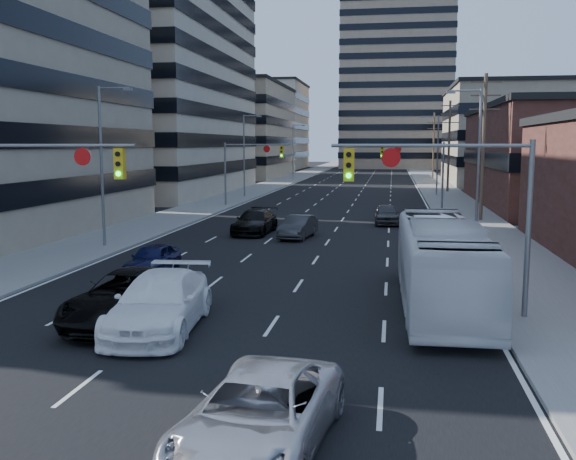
# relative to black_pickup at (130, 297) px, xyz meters

# --- Properties ---
(ground) EXTENTS (400.00, 400.00, 0.00)m
(ground) POSITION_rel_black_pickup_xyz_m (2.87, -5.70, -0.86)
(ground) COLOR black
(ground) RESTS_ON ground
(road_surface) EXTENTS (18.00, 300.00, 0.02)m
(road_surface) POSITION_rel_black_pickup_xyz_m (2.87, 124.30, -0.85)
(road_surface) COLOR black
(road_surface) RESTS_ON ground
(sidewalk_left) EXTENTS (5.00, 300.00, 0.15)m
(sidewalk_left) POSITION_rel_black_pickup_xyz_m (-8.63, 124.30, -0.78)
(sidewalk_left) COLOR slate
(sidewalk_left) RESTS_ON ground
(sidewalk_right) EXTENTS (5.00, 300.00, 0.15)m
(sidewalk_right) POSITION_rel_black_pickup_xyz_m (14.37, 124.30, -0.78)
(sidewalk_right) COLOR slate
(sidewalk_right) RESTS_ON ground
(office_left_mid) EXTENTS (26.00, 34.00, 28.00)m
(office_left_mid) POSITION_rel_black_pickup_xyz_m (-24.13, 54.30, 13.14)
(office_left_mid) COLOR #ADA089
(office_left_mid) RESTS_ON ground
(office_left_far) EXTENTS (20.00, 30.00, 16.00)m
(office_left_far) POSITION_rel_black_pickup_xyz_m (-21.13, 94.30, 7.14)
(office_left_far) COLOR gray
(office_left_far) RESTS_ON ground
(office_right_far) EXTENTS (22.00, 28.00, 14.00)m
(office_right_far) POSITION_rel_black_pickup_xyz_m (27.87, 82.30, 6.14)
(office_right_far) COLOR gray
(office_right_far) RESTS_ON ground
(apartment_tower) EXTENTS (26.00, 26.00, 58.00)m
(apartment_tower) POSITION_rel_black_pickup_xyz_m (8.87, 144.30, 28.14)
(apartment_tower) COLOR gray
(apartment_tower) RESTS_ON ground
(bg_block_left) EXTENTS (24.00, 24.00, 20.00)m
(bg_block_left) POSITION_rel_black_pickup_xyz_m (-25.13, 134.30, 9.14)
(bg_block_left) COLOR #ADA089
(bg_block_left) RESTS_ON ground
(bg_block_right) EXTENTS (22.00, 22.00, 12.00)m
(bg_block_right) POSITION_rel_black_pickup_xyz_m (34.87, 124.30, 5.14)
(bg_block_right) COLOR gray
(bg_block_right) RESTS_ON ground
(signal_near_left) EXTENTS (6.59, 0.33, 6.00)m
(signal_near_left) POSITION_rel_black_pickup_xyz_m (-4.59, 2.30, 3.47)
(signal_near_left) COLOR slate
(signal_near_left) RESTS_ON ground
(signal_near_right) EXTENTS (6.59, 0.33, 6.00)m
(signal_near_right) POSITION_rel_black_pickup_xyz_m (10.32, 2.30, 3.47)
(signal_near_right) COLOR slate
(signal_near_right) RESTS_ON ground
(signal_far_left) EXTENTS (6.09, 0.33, 6.00)m
(signal_far_left) POSITION_rel_black_pickup_xyz_m (-4.81, 39.30, 3.45)
(signal_far_left) COLOR slate
(signal_far_left) RESTS_ON ground
(signal_far_right) EXTENTS (6.09, 0.33, 6.00)m
(signal_far_right) POSITION_rel_black_pickup_xyz_m (10.55, 39.30, 3.45)
(signal_far_right) COLOR slate
(signal_far_right) RESTS_ON ground
(utility_pole_block) EXTENTS (2.20, 0.28, 11.00)m
(utility_pole_block) POSITION_rel_black_pickup_xyz_m (15.07, 30.30, 4.92)
(utility_pole_block) COLOR #4C3D2D
(utility_pole_block) RESTS_ON ground
(utility_pole_midblock) EXTENTS (2.20, 0.28, 11.00)m
(utility_pole_midblock) POSITION_rel_black_pickup_xyz_m (15.07, 60.30, 4.92)
(utility_pole_midblock) COLOR #4C3D2D
(utility_pole_midblock) RESTS_ON ground
(utility_pole_distant) EXTENTS (2.20, 0.28, 11.00)m
(utility_pole_distant) POSITION_rel_black_pickup_xyz_m (15.07, 90.30, 4.92)
(utility_pole_distant) COLOR #4C3D2D
(utility_pole_distant) RESTS_ON ground
(streetlight_left_near) EXTENTS (2.03, 0.22, 9.00)m
(streetlight_left_near) POSITION_rel_black_pickup_xyz_m (-7.47, 14.30, 4.20)
(streetlight_left_near) COLOR slate
(streetlight_left_near) RESTS_ON ground
(streetlight_left_mid) EXTENTS (2.03, 0.22, 9.00)m
(streetlight_left_mid) POSITION_rel_black_pickup_xyz_m (-7.47, 49.30, 4.20)
(streetlight_left_mid) COLOR slate
(streetlight_left_mid) RESTS_ON ground
(streetlight_left_far) EXTENTS (2.03, 0.22, 9.00)m
(streetlight_left_far) POSITION_rel_black_pickup_xyz_m (-7.47, 84.30, 4.20)
(streetlight_left_far) COLOR slate
(streetlight_left_far) RESTS_ON ground
(streetlight_right_near) EXTENTS (2.03, 0.22, 9.00)m
(streetlight_right_near) POSITION_rel_black_pickup_xyz_m (13.21, 19.30, 4.20)
(streetlight_right_near) COLOR slate
(streetlight_right_near) RESTS_ON ground
(streetlight_right_far) EXTENTS (2.03, 0.22, 9.00)m
(streetlight_right_far) POSITION_rel_black_pickup_xyz_m (13.21, 54.30, 4.20)
(streetlight_right_far) COLOR slate
(streetlight_right_far) RESTS_ON ground
(black_pickup) EXTENTS (2.99, 6.22, 1.71)m
(black_pickup) POSITION_rel_black_pickup_xyz_m (0.00, 0.00, 0.00)
(black_pickup) COLOR black
(black_pickup) RESTS_ON ground
(white_van) EXTENTS (2.99, 6.29, 1.77)m
(white_van) POSITION_rel_black_pickup_xyz_m (1.27, -0.67, 0.03)
(white_van) COLOR white
(white_van) RESTS_ON ground
(silver_suv) EXTENTS (3.04, 5.61, 1.50)m
(silver_suv) POSITION_rel_black_pickup_xyz_m (6.02, -8.12, -0.11)
(silver_suv) COLOR #BBBBC0
(silver_suv) RESTS_ON ground
(transit_bus) EXTENTS (2.92, 11.52, 3.20)m
(transit_bus) POSITION_rel_black_pickup_xyz_m (10.22, 3.65, 0.74)
(transit_bus) COLOR white
(transit_bus) RESTS_ON ground
(sedan_blue) EXTENTS (1.69, 4.03, 1.36)m
(sedan_blue) POSITION_rel_black_pickup_xyz_m (-2.24, 7.79, -0.17)
(sedan_blue) COLOR #0E1038
(sedan_blue) RESTS_ON ground
(sedan_grey_center) EXTENTS (2.07, 4.46, 1.42)m
(sedan_grey_center) POSITION_rel_black_pickup_xyz_m (2.67, 19.80, -0.15)
(sedan_grey_center) COLOR #303032
(sedan_grey_center) RESTS_ON ground
(sedan_black_far) EXTENTS (2.45, 5.49, 1.57)m
(sedan_black_far) POSITION_rel_black_pickup_xyz_m (-0.43, 21.41, -0.07)
(sedan_black_far) COLOR black
(sedan_black_far) RESTS_ON ground
(sedan_grey_right) EXTENTS (1.96, 4.46, 1.49)m
(sedan_grey_right) POSITION_rel_black_pickup_xyz_m (8.07, 27.82, -0.11)
(sedan_grey_right) COLOR #39393C
(sedan_grey_right) RESTS_ON ground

